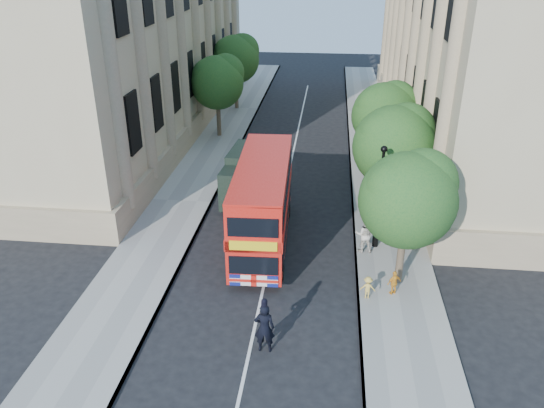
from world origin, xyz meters
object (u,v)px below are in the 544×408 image
(police_constable, at_px, (264,328))
(woman_pedestrian, at_px, (364,234))
(double_decker_bus, at_px, (263,201))
(lamp_post, at_px, (379,202))
(box_van, at_px, (247,177))

(police_constable, bearing_deg, woman_pedestrian, -119.68)
(double_decker_bus, height_order, woman_pedestrian, double_decker_bus)
(police_constable, xyz_separation_m, woman_pedestrian, (3.86, 7.35, 0.03))
(lamp_post, distance_m, police_constable, 9.20)
(double_decker_bus, xyz_separation_m, box_van, (-1.56, 4.88, -0.86))
(box_van, height_order, woman_pedestrian, box_van)
(lamp_post, relative_size, police_constable, 2.57)
(lamp_post, relative_size, box_van, 1.00)
(box_van, bearing_deg, police_constable, -74.43)
(lamp_post, height_order, woman_pedestrian, lamp_post)
(double_decker_bus, relative_size, police_constable, 4.48)
(lamp_post, height_order, double_decker_bus, lamp_post)
(lamp_post, height_order, box_van, lamp_post)
(double_decker_bus, xyz_separation_m, police_constable, (1.04, -7.81, -1.27))
(double_decker_bus, height_order, box_van, double_decker_bus)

